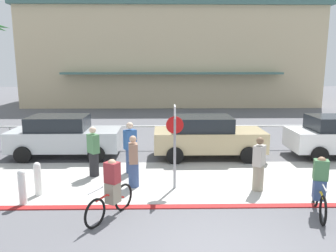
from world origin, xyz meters
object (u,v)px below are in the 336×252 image
at_px(cyclist_red_1, 112,190).
at_px(pedestrian_0, 259,166).
at_px(pedestrian_1, 133,164).
at_px(pedestrian_3, 94,154).
at_px(bollard_0, 38,178).
at_px(cyclist_yellow_0, 320,187).
at_px(car_tan_2, 207,136).
at_px(pedestrian_2, 130,150).
at_px(car_silver_1, 64,136).
at_px(stop_sign_bike_lane, 175,135).
at_px(bollard_1, 22,187).

distance_m(cyclist_red_1, pedestrian_0, 4.44).
height_order(pedestrian_1, pedestrian_3, pedestrian_3).
bearing_deg(bollard_0, cyclist_yellow_0, -9.51).
distance_m(bollard_0, car_tan_2, 6.68).
distance_m(cyclist_yellow_0, pedestrian_0, 1.88).
relative_size(pedestrian_2, pedestrian_3, 1.05).
xyz_separation_m(car_silver_1, cyclist_red_1, (2.74, -5.48, -0.18)).
bearing_deg(pedestrian_1, bollard_0, -167.30).
distance_m(stop_sign_bike_lane, pedestrian_3, 3.05).
relative_size(car_silver_1, pedestrian_0, 2.68).
xyz_separation_m(bollard_0, pedestrian_3, (1.28, 1.63, 0.28)).
bearing_deg(car_tan_2, stop_sign_bike_lane, -113.13).
bearing_deg(pedestrian_2, cyclist_red_1, -92.70).
bearing_deg(pedestrian_2, car_tan_2, 33.20).
bearing_deg(car_tan_2, car_silver_1, 177.80).
bearing_deg(cyclist_yellow_0, pedestrian_2, 147.61).
bearing_deg(pedestrian_3, bollard_0, -128.19).
xyz_separation_m(stop_sign_bike_lane, car_silver_1, (-4.37, 3.65, -0.81)).
bearing_deg(cyclist_yellow_0, car_tan_2, 112.64).
relative_size(cyclist_red_1, pedestrian_0, 0.97).
xyz_separation_m(car_tan_2, cyclist_red_1, (-3.10, -5.25, -0.18)).
height_order(bollard_0, cyclist_red_1, cyclist_red_1).
distance_m(bollard_0, cyclist_red_1, 2.71).
bearing_deg(pedestrian_2, car_silver_1, 143.42).
bearing_deg(pedestrian_1, pedestrian_2, 99.23).
relative_size(car_silver_1, cyclist_red_1, 2.75).
height_order(bollard_0, pedestrian_2, pedestrian_2).
distance_m(bollard_0, pedestrian_2, 3.18).
height_order(stop_sign_bike_lane, car_tan_2, stop_sign_bike_lane).
xyz_separation_m(bollard_0, bollard_1, (-0.18, -0.65, 0.00)).
distance_m(bollard_1, pedestrian_0, 6.70).
bearing_deg(stop_sign_bike_lane, car_silver_1, 140.16).
xyz_separation_m(bollard_0, pedestrian_0, (6.46, 0.25, 0.24)).
xyz_separation_m(car_silver_1, pedestrian_0, (6.86, -3.86, -0.11)).
height_order(cyclist_red_1, pedestrian_0, pedestrian_0).
bearing_deg(pedestrian_2, pedestrian_1, -80.77).
xyz_separation_m(stop_sign_bike_lane, pedestrian_1, (-1.26, 0.15, -0.93)).
bearing_deg(pedestrian_2, pedestrian_3, -164.73).
bearing_deg(cyclist_red_1, pedestrian_0, 21.39).
height_order(cyclist_yellow_0, pedestrian_0, pedestrian_0).
bearing_deg(pedestrian_1, pedestrian_0, -5.52).
bearing_deg(cyclist_red_1, pedestrian_1, 79.24).
height_order(cyclist_yellow_0, pedestrian_2, pedestrian_2).
xyz_separation_m(car_silver_1, car_tan_2, (5.83, -0.22, 0.00)).
distance_m(stop_sign_bike_lane, bollard_0, 4.15).
bearing_deg(car_silver_1, cyclist_yellow_0, -33.96).
xyz_separation_m(bollard_1, pedestrian_2, (2.66, 2.61, 0.33)).
bearing_deg(car_silver_1, pedestrian_0, -29.34).
bearing_deg(pedestrian_2, stop_sign_bike_lane, -45.43).
xyz_separation_m(bollard_0, car_tan_2, (5.42, 3.88, 0.35)).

